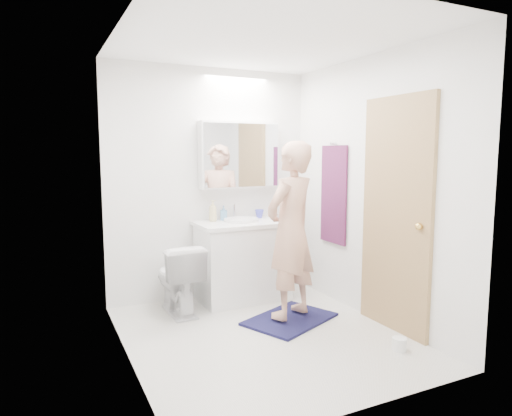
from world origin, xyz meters
TOP-DOWN VIEW (x-y plane):
  - floor at (0.00, 0.00)m, footprint 2.50×2.50m
  - ceiling at (0.00, 0.00)m, footprint 2.50×2.50m
  - wall_back at (0.00, 1.25)m, footprint 2.50×0.00m
  - wall_front at (0.00, -1.25)m, footprint 2.50×0.00m
  - wall_left at (-1.10, 0.00)m, footprint 0.00×2.50m
  - wall_right at (1.10, 0.00)m, footprint 0.00×2.50m
  - vanity_cabinet at (0.24, 0.96)m, footprint 0.90×0.55m
  - countertop at (0.24, 0.96)m, footprint 0.95×0.58m
  - sink_basin at (0.24, 0.99)m, footprint 0.36×0.36m
  - faucet at (0.24, 1.19)m, footprint 0.02×0.02m
  - medicine_cabinet at (0.30, 1.18)m, footprint 0.88×0.14m
  - mirror_panel at (0.30, 1.10)m, footprint 0.84×0.01m
  - toilet at (-0.49, 0.85)m, footprint 0.39×0.67m
  - bath_rug at (0.37, 0.20)m, footprint 0.95×0.83m
  - person at (0.37, 0.20)m, footprint 0.68×0.58m
  - door at (1.08, -0.35)m, footprint 0.04×0.80m
  - door_knob at (1.04, -0.65)m, footprint 0.06×0.06m
  - towel at (1.08, 0.55)m, footprint 0.02×0.42m
  - towel_hook at (1.07, 0.55)m, footprint 0.07×0.02m
  - soap_bottle_a at (-0.03, 1.11)m, footprint 0.12×0.12m
  - soap_bottle_b at (0.10, 1.15)m, footprint 0.09×0.09m
  - toothbrush_cup at (0.51, 1.12)m, footprint 0.12×0.12m
  - toilet_paper_roll at (0.82, -0.72)m, footprint 0.11×0.11m

SIDE VIEW (x-z plane):
  - floor at x=0.00m, z-range 0.00..0.00m
  - bath_rug at x=0.37m, z-range 0.00..0.02m
  - toilet_paper_roll at x=0.82m, z-range 0.00..0.10m
  - toilet at x=-0.49m, z-range 0.00..0.68m
  - vanity_cabinet at x=0.24m, z-range 0.00..0.78m
  - countertop at x=0.24m, z-range 0.78..0.82m
  - sink_basin at x=0.24m, z-range 0.82..0.85m
  - person at x=0.37m, z-range 0.05..1.63m
  - toothbrush_cup at x=0.51m, z-range 0.82..0.91m
  - soap_bottle_b at x=0.10m, z-range 0.82..0.97m
  - faucet at x=0.24m, z-range 0.82..0.98m
  - soap_bottle_a at x=-0.03m, z-range 0.82..1.04m
  - door_knob at x=1.04m, z-range 0.92..0.98m
  - door at x=1.08m, z-range 0.00..2.00m
  - towel at x=1.08m, z-range 0.60..1.60m
  - wall_back at x=0.00m, z-range -0.05..2.45m
  - wall_front at x=0.00m, z-range -0.05..2.45m
  - wall_left at x=-1.10m, z-range -0.05..2.45m
  - wall_right at x=1.10m, z-range -0.05..2.45m
  - medicine_cabinet at x=0.30m, z-range 1.15..1.85m
  - mirror_panel at x=0.30m, z-range 1.17..1.83m
  - towel_hook at x=1.07m, z-range 1.61..1.63m
  - ceiling at x=0.00m, z-range 2.40..2.40m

